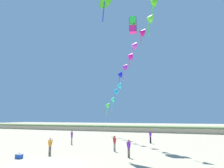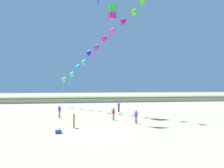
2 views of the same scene
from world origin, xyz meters
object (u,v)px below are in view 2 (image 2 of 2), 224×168
Objects in this scene: person_near_left at (136,116)px; person_far_left at (114,113)px; person_near_right at (74,119)px; person_mid_center at (119,106)px; beach_cooler at (59,131)px; large_kite_mid_trail at (112,12)px; person_far_right at (60,111)px.

person_far_left is at bearing 131.82° from person_near_left.
person_mid_center reaches higher than person_near_right.
person_mid_center is 8.41m from person_far_left.
person_near_right is 6.55m from person_far_left.
beach_cooler is at bearing -156.17° from person_near_left.
person_near_right is at bearing -120.71° from person_mid_center.
large_kite_mid_trail reaches higher than person_far_left.
beach_cooler is (-6.42, -6.54, -0.73)m from person_far_left.
person_mid_center is (-0.13, 10.76, 0.09)m from person_near_left.
person_mid_center is at bearing 59.29° from person_near_right.
person_far_right is at bearing 107.47° from person_near_right.
large_kite_mid_trail is at bearing 59.53° from person_near_right.
person_far_left is (5.05, 4.17, 0.00)m from person_near_right.
beach_cooler is (-8.67, -14.65, -0.79)m from person_mid_center.
person_mid_center is at bearing 90.68° from person_near_left.
person_near_right is 0.92× the size of person_far_right.
person_mid_center is 0.99× the size of person_far_right.
beach_cooler is (0.92, -9.67, -0.80)m from person_far_right.
large_kite_mid_trail is at bearing -121.63° from person_mid_center.
person_far_right is at bearing 149.23° from person_near_left.
person_mid_center is at bearing 27.40° from person_far_right.
person_far_left is 0.72× the size of large_kite_mid_trail.
person_near_left is 0.91× the size of person_mid_center.
person_far_right reaches higher than beach_cooler.
large_kite_mid_trail is at bearing 59.58° from beach_cooler.
beach_cooler is at bearing -120.63° from person_mid_center.
person_near_left is at bearing -48.18° from person_far_left.
person_far_left is at bearing -97.24° from large_kite_mid_trail.
person_near_left reaches higher than beach_cooler.
person_mid_center reaches higher than person_near_left.
person_near_right is 7.66m from person_far_right.
person_near_right reaches higher than beach_cooler.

